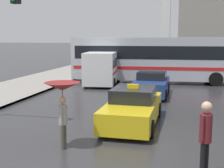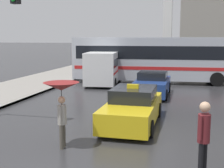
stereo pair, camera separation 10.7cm
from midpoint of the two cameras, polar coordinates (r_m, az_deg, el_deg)
name	(u,v)px [view 1 (the left image)]	position (r m, az deg, el deg)	size (l,w,h in m)	color
taxi	(133,107)	(12.13, 3.63, -4.30)	(1.91, 4.53, 1.58)	gold
sedan_red	(152,84)	(18.11, 7.10, -0.07)	(1.91, 4.01, 1.37)	navy
ambulance_van	(103,66)	(22.36, -1.82, 3.30)	(2.56, 5.23, 2.31)	white
city_bus	(155,58)	(23.29, 7.66, 4.83)	(12.22, 3.45, 3.32)	#B2B7C1
pedestrian_with_umbrella	(62,94)	(9.44, -9.37, -1.86)	(1.08, 1.08, 2.03)	#4C473D
pedestrian_man	(206,132)	(7.84, 16.36, -8.46)	(0.40, 0.43, 1.87)	black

